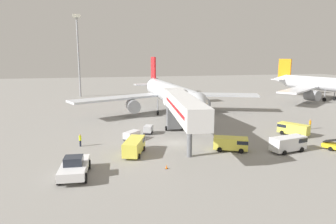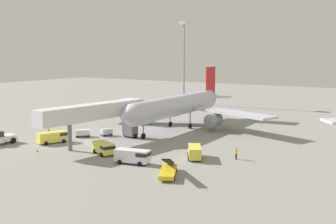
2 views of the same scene
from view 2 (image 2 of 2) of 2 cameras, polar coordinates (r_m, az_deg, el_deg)
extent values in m
plane|color=gray|center=(78.11, -9.48, -4.18)|extent=(300.00, 300.00, 0.00)
cylinder|color=silver|center=(90.93, 1.05, 0.84)|extent=(5.57, 32.16, 4.36)
cone|color=silver|center=(76.03, -5.63, -0.61)|extent=(4.41, 3.95, 4.27)
cone|color=silver|center=(107.68, 6.04, 2.08)|extent=(4.36, 6.05, 4.14)
cube|color=red|center=(106.01, 5.74, 4.18)|extent=(0.54, 4.64, 6.97)
cube|color=silver|center=(104.88, 6.91, 2.03)|extent=(5.35, 3.57, 0.24)
cube|color=silver|center=(107.07, 4.35, 2.19)|extent=(5.35, 3.57, 0.24)
cube|color=silver|center=(88.74, 8.52, -0.07)|extent=(20.87, 11.32, 0.44)
cube|color=silver|center=(99.68, -3.89, 0.88)|extent=(20.62, 12.63, 0.44)
cylinder|color=gray|center=(89.19, 6.11, -1.08)|extent=(2.93, 3.73, 2.79)
cylinder|color=gray|center=(96.93, -2.61, -0.32)|extent=(2.93, 3.73, 2.79)
cylinder|color=gray|center=(80.87, -3.34, -2.14)|extent=(0.28, 0.28, 3.15)
cylinder|color=black|center=(81.16, -3.33, -3.23)|extent=(0.39, 1.11, 1.10)
cylinder|color=gray|center=(91.82, 3.00, -0.92)|extent=(0.28, 0.28, 3.15)
cylinder|color=black|center=(92.07, 2.99, -1.89)|extent=(0.39, 1.11, 1.10)
cylinder|color=gray|center=(94.22, 0.30, -0.68)|extent=(0.28, 0.28, 3.15)
cylinder|color=black|center=(94.47, 0.30, -1.62)|extent=(0.39, 1.11, 1.10)
cube|color=silver|center=(74.86, -10.64, -0.03)|extent=(5.19, 20.81, 2.70)
cube|color=red|center=(76.01, -11.38, 0.07)|extent=(1.90, 17.21, 0.44)
cube|color=silver|center=(82.27, -4.86, 0.79)|extent=(3.73, 3.15, 2.84)
cube|color=#232833|center=(83.17, -4.24, 1.05)|extent=(3.31, 0.59, 0.90)
cube|color=slate|center=(82.35, -5.12, -1.67)|extent=(2.73, 2.06, 4.30)
cylinder|color=black|center=(83.72, -5.80, -3.02)|extent=(0.38, 0.83, 0.80)
cylinder|color=black|center=(81.77, -4.38, -3.26)|extent=(0.38, 0.83, 0.80)
cylinder|color=slate|center=(72.91, -13.03, -3.26)|extent=(0.70, 0.70, 4.70)
cylinder|color=black|center=(81.90, -20.08, -3.61)|extent=(0.47, 1.12, 1.10)
cylinder|color=black|center=(84.08, -21.06, -3.36)|extent=(0.47, 1.12, 1.10)
cube|color=yellow|center=(57.17, 0.02, -7.99)|extent=(4.80, 6.69, 0.55)
cube|color=black|center=(56.79, 0.02, -6.60)|extent=(4.03, 6.31, 2.27)
cylinder|color=black|center=(55.30, 0.83, -8.84)|extent=(0.47, 0.63, 0.60)
cylinder|color=black|center=(55.47, -1.15, -8.79)|extent=(0.47, 0.63, 0.60)
cylinder|color=black|center=(59.05, 1.11, -7.75)|extent=(0.47, 0.63, 0.60)
cylinder|color=black|center=(59.20, -0.74, -7.71)|extent=(0.47, 0.63, 0.60)
cube|color=#E5DB4C|center=(69.66, -8.63, -4.72)|extent=(5.11, 3.79, 1.62)
cube|color=#1E232D|center=(68.15, -8.09, -4.69)|extent=(2.22, 2.47, 0.52)
cylinder|color=black|center=(68.91, -7.39, -5.48)|extent=(0.77, 0.61, 0.68)
cylinder|color=black|center=(68.16, -8.86, -5.67)|extent=(0.77, 0.61, 0.68)
cylinder|color=black|center=(71.51, -8.38, -5.01)|extent=(0.77, 0.61, 0.68)
cylinder|color=black|center=(70.78, -9.80, -5.18)|extent=(0.77, 0.61, 0.68)
cube|color=white|center=(63.25, -4.79, -5.87)|extent=(5.49, 3.00, 1.82)
cube|color=#1E232D|center=(62.44, -3.32, -5.66)|extent=(2.04, 2.28, 0.58)
cylinder|color=black|center=(63.63, -3.10, -6.56)|extent=(0.74, 0.49, 0.68)
cylinder|color=black|center=(61.98, -3.80, -6.96)|extent=(0.74, 0.49, 0.68)
cylinder|color=black|center=(64.96, -5.71, -6.29)|extent=(0.74, 0.49, 0.68)
cylinder|color=black|center=(63.35, -6.47, -6.67)|extent=(0.74, 0.49, 0.68)
cube|color=#E5DB4C|center=(66.10, 3.60, -5.32)|extent=(4.17, 5.15, 1.65)
cube|color=#1E232D|center=(67.63, 3.55, -4.70)|extent=(2.45, 2.34, 0.53)
cylinder|color=black|center=(67.72, 2.77, -5.67)|extent=(0.65, 0.76, 0.68)
cylinder|color=black|center=(67.79, 4.32, -5.67)|extent=(0.65, 0.76, 0.68)
cylinder|color=black|center=(64.78, 2.84, -6.30)|extent=(0.65, 0.76, 0.68)
cylinder|color=black|center=(64.86, 4.46, -6.30)|extent=(0.65, 0.76, 0.68)
cube|color=#E5DB4C|center=(79.86, -15.23, -3.22)|extent=(3.70, 5.74, 1.78)
cube|color=#1E232D|center=(80.48, -14.03, -2.81)|extent=(2.49, 2.31, 0.57)
cylinder|color=black|center=(81.52, -14.38, -3.57)|extent=(0.57, 0.76, 0.68)
cylinder|color=black|center=(79.79, -13.83, -3.80)|extent=(0.57, 0.76, 0.68)
cylinder|color=black|center=(80.31, -16.57, -3.83)|extent=(0.57, 0.76, 0.68)
cylinder|color=black|center=(78.55, -16.06, -4.07)|extent=(0.57, 0.76, 0.68)
cube|color=#38383D|center=(84.80, -8.25, -2.99)|extent=(1.99, 2.44, 0.22)
cube|color=silver|center=(84.68, -8.26, -2.58)|extent=(1.99, 2.44, 1.01)
cylinder|color=black|center=(85.67, -8.00, -2.95)|extent=(0.24, 0.38, 0.36)
cylinder|color=black|center=(84.63, -7.62, -3.08)|extent=(0.24, 0.38, 0.36)
cylinder|color=black|center=(85.02, -8.88, -3.05)|extent=(0.24, 0.38, 0.36)
cylinder|color=black|center=(83.97, -8.52, -3.18)|extent=(0.24, 0.38, 0.36)
cube|color=#38383D|center=(84.51, -11.39, -3.11)|extent=(2.93, 2.98, 0.22)
cube|color=silver|center=(84.40, -11.40, -2.69)|extent=(2.93, 2.98, 1.04)
cylinder|color=black|center=(83.88, -12.04, -3.29)|extent=(0.33, 0.34, 0.36)
cylinder|color=black|center=(85.13, -12.06, -3.12)|extent=(0.33, 0.34, 0.36)
cylinder|color=black|center=(83.95, -10.70, -3.24)|extent=(0.33, 0.34, 0.36)
cylinder|color=black|center=(85.20, -10.75, -3.07)|extent=(0.33, 0.34, 0.36)
cylinder|color=#1E2333|center=(66.52, 9.13, -5.92)|extent=(0.27, 0.27, 0.88)
cylinder|color=orange|center=(66.33, 9.14, -5.26)|extent=(0.36, 0.36, 0.70)
sphere|color=tan|center=(66.22, 9.15, -4.85)|extent=(0.24, 0.24, 0.24)
cylinder|color=#1E2333|center=(88.94, -15.70, -2.59)|extent=(0.31, 0.31, 0.90)
cylinder|color=#D8EA19|center=(88.80, -15.72, -2.09)|extent=(0.42, 0.42, 0.71)
sphere|color=tan|center=(88.72, -15.73, -1.77)|extent=(0.24, 0.24, 0.24)
cube|color=black|center=(73.88, -17.13, -5.12)|extent=(0.31, 0.31, 0.03)
cone|color=orange|center=(73.83, -17.13, -4.94)|extent=(0.26, 0.26, 0.46)
cylinder|color=#93969B|center=(134.47, 2.15, 6.33)|extent=(0.56, 0.56, 24.93)
cube|color=silver|center=(134.73, 2.18, 11.85)|extent=(2.40, 2.40, 1.00)
camera|label=1|loc=(64.38, -45.46, 2.76)|focal=32.32mm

